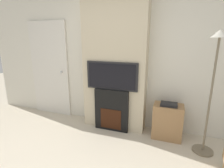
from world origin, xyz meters
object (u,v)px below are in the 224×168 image
at_px(floor_lamp, 214,74).
at_px(media_stand, 167,121).
at_px(fireplace, 112,110).
at_px(television, 112,76).

bearing_deg(floor_lamp, media_stand, 157.29).
xyz_separation_m(fireplace, floor_lamp, (1.53, -0.18, 0.81)).
height_order(fireplace, floor_lamp, floor_lamp).
height_order(television, media_stand, television).
distance_m(fireplace, media_stand, 0.99).
height_order(television, floor_lamp, floor_lamp).
bearing_deg(television, floor_lamp, -6.62).
distance_m(television, floor_lamp, 1.55).
relative_size(floor_lamp, media_stand, 2.76).
distance_m(fireplace, television, 0.64).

